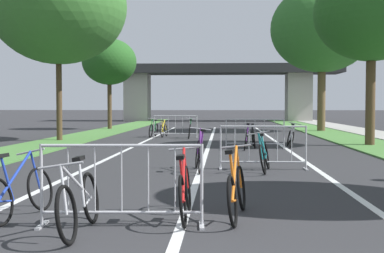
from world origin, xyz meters
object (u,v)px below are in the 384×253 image
at_px(bicycle_blue_3, 20,192).
at_px(bicycle_teal_7, 264,156).
at_px(bicycle_black_9, 253,138).
at_px(crowd_barrier_fourth, 175,127).
at_px(bicycle_purple_10, 199,154).
at_px(crowd_barrier_third, 255,134).
at_px(bicycle_green_11, 190,130).
at_px(tree_right_pine_near, 322,29).
at_px(crowd_barrier_nearest, 122,186).
at_px(bicycle_yellow_2, 164,130).
at_px(bicycle_purple_0, 246,139).
at_px(bicycle_red_6, 185,191).
at_px(crowd_barrier_second, 263,148).
at_px(bicycle_orange_8, 237,191).
at_px(tree_left_oak_near, 109,62).
at_px(tree_right_maple_mid, 372,13).
at_px(tree_left_pine_far, 58,6).
at_px(bicycle_green_1, 154,130).
at_px(bicycle_silver_5, 79,203).
at_px(bicycle_white_4, 291,138).

bearing_deg(bicycle_blue_3, bicycle_teal_7, 64.30).
bearing_deg(bicycle_black_9, crowd_barrier_fourth, 122.40).
bearing_deg(bicycle_purple_10, bicycle_blue_3, -120.39).
bearing_deg(crowd_barrier_third, bicycle_green_11, 116.39).
height_order(tree_right_pine_near, crowd_barrier_nearest, tree_right_pine_near).
bearing_deg(bicycle_yellow_2, crowd_barrier_fourth, -33.13).
relative_size(tree_right_pine_near, bicycle_purple_0, 4.98).
height_order(bicycle_yellow_2, bicycle_blue_3, bicycle_blue_3).
relative_size(bicycle_yellow_2, bicycle_red_6, 0.94).
bearing_deg(bicycle_yellow_2, crowd_barrier_second, -67.79).
distance_m(bicycle_purple_0, bicycle_teal_7, 5.89).
relative_size(crowd_barrier_nearest, bicycle_orange_8, 1.22).
bearing_deg(bicycle_green_11, tree_left_oak_near, 121.23).
xyz_separation_m(bicycle_purple_0, bicycle_black_9, (0.29, 0.90, -0.02)).
height_order(tree_right_maple_mid, bicycle_teal_7, tree_right_maple_mid).
xyz_separation_m(crowd_barrier_third, bicycle_orange_8, (-0.95, -11.19, -0.14)).
distance_m(bicycle_blue_3, bicycle_black_9, 12.46).
bearing_deg(tree_left_pine_far, bicycle_blue_3, -73.98).
bearing_deg(bicycle_green_11, crowd_barrier_nearest, -92.05).
relative_size(bicycle_purple_0, bicycle_purple_10, 0.97).
height_order(bicycle_green_1, bicycle_silver_5, bicycle_green_1).
relative_size(tree_right_maple_mid, bicycle_blue_3, 4.11).
height_order(bicycle_green_1, bicycle_teal_7, bicycle_teal_7).
distance_m(crowd_barrier_third, bicycle_silver_5, 12.45).
height_order(tree_right_maple_mid, bicycle_red_6, tree_right_maple_mid).
bearing_deg(crowd_barrier_second, bicycle_orange_8, -98.29).
bearing_deg(crowd_barrier_fourth, bicycle_white_4, -48.93).
xyz_separation_m(tree_left_oak_near, crowd_barrier_third, (8.24, -13.60, -3.72)).
relative_size(crowd_barrier_third, bicycle_orange_8, 1.21).
xyz_separation_m(crowd_barrier_nearest, bicycle_purple_0, (2.10, 11.33, -0.15)).
height_order(tree_left_pine_far, bicycle_black_9, tree_left_pine_far).
height_order(tree_left_oak_near, crowd_barrier_third, tree_left_oak_near).
distance_m(bicycle_purple_0, bicycle_green_1, 7.87).
distance_m(bicycle_teal_7, bicycle_black_9, 6.79).
bearing_deg(bicycle_purple_0, bicycle_black_9, 76.77).
height_order(crowd_barrier_fourth, bicycle_green_1, crowd_barrier_fourth).
xyz_separation_m(bicycle_green_1, bicycle_purple_10, (2.78, -12.56, 0.04)).
bearing_deg(tree_right_maple_mid, tree_left_pine_far, 171.63).
distance_m(tree_left_pine_far, bicycle_red_6, 16.76).
height_order(crowd_barrier_third, bicycle_purple_0, crowd_barrier_third).
distance_m(crowd_barrier_nearest, crowd_barrier_second, 6.29).
height_order(bicycle_purple_0, bicycle_yellow_2, bicycle_purple_0).
distance_m(tree_right_maple_mid, crowd_barrier_fourth, 10.00).
distance_m(tree_right_pine_near, bicycle_orange_8, 24.41).
bearing_deg(crowd_barrier_fourth, bicycle_green_11, -35.89).
distance_m(bicycle_white_4, bicycle_green_11, 6.28).
distance_m(bicycle_blue_3, bicycle_purple_10, 5.54).
distance_m(bicycle_blue_3, bicycle_orange_8, 2.96).
relative_size(crowd_barrier_fourth, bicycle_green_11, 1.20).
height_order(bicycle_blue_3, bicycle_white_4, bicycle_white_4).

